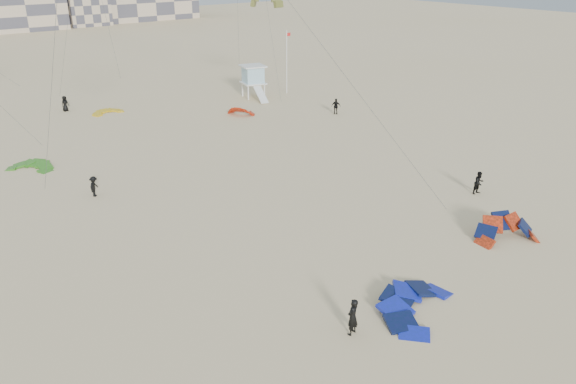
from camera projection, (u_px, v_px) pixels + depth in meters
ground at (364, 283)px, 30.94m from camera, size 320.00×320.00×0.00m
kite_ground_blue at (416, 309)px, 28.62m from camera, size 6.72×6.87×2.25m
kite_ground_orange at (506, 239)px, 35.59m from camera, size 5.50×5.50×4.14m
kite_ground_green at (31, 168)px, 47.32m from camera, size 5.31×5.28×1.47m
kite_ground_red_far at (241, 115)px, 63.02m from camera, size 4.08×4.02×2.76m
kite_ground_yellow at (108, 113)px, 63.67m from camera, size 3.36×3.53×0.77m
kitesurfer_main at (353, 317)px, 26.42m from camera, size 0.78×0.60×1.91m
kitesurfer_b at (479, 183)px, 42.05m from camera, size 0.93×0.77×1.75m
kitesurfer_c at (94, 186)px, 41.64m from camera, size 1.12×1.12×1.56m
kitesurfer_d at (336, 106)px, 62.95m from camera, size 1.00×1.07×1.77m
kitesurfer_e at (65, 104)px, 64.13m from camera, size 0.99×0.78×1.76m
kitesurfer_f at (259, 70)px, 82.71m from camera, size 1.08×1.58×1.63m
kite_fly_olive at (266, 0)px, 62.25m from camera, size 4.87×5.26×12.29m
lifeguard_tower_near at (253, 82)px, 69.93m from camera, size 3.44×5.80×3.98m
flagpole at (287, 61)px, 71.05m from camera, size 0.64×0.10×7.88m
condo_fill_right at (84, 4)px, 139.29m from camera, size 10.00×10.00×10.00m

